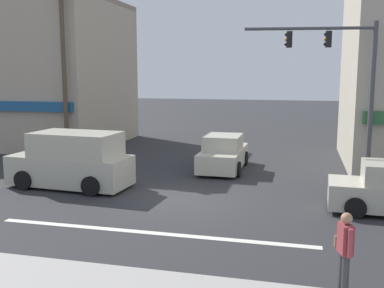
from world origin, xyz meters
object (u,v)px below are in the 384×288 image
(traffic_light_mast, at_px, (346,76))
(pedestrian_foreground_with_bag, at_px, (345,248))
(sedan_approaching_near, at_px, (223,154))
(van_crossing_leftbound, at_px, (72,161))
(utility_pole_near_left, at_px, (64,71))

(traffic_light_mast, relative_size, pedestrian_foreground_with_bag, 3.71)
(sedan_approaching_near, bearing_deg, van_crossing_leftbound, -138.21)
(van_crossing_leftbound, bearing_deg, traffic_light_mast, 16.19)
(utility_pole_near_left, relative_size, van_crossing_leftbound, 1.80)
(utility_pole_near_left, height_order, van_crossing_leftbound, utility_pole_near_left)
(sedan_approaching_near, distance_m, van_crossing_leftbound, 6.73)
(sedan_approaching_near, relative_size, pedestrian_foreground_with_bag, 2.46)
(utility_pole_near_left, distance_m, traffic_light_mast, 13.28)
(utility_pole_near_left, bearing_deg, pedestrian_foreground_with_bag, -42.99)
(utility_pole_near_left, relative_size, pedestrian_foreground_with_bag, 5.10)
(utility_pole_near_left, bearing_deg, van_crossing_leftbound, -58.93)
(traffic_light_mast, xyz_separation_m, sedan_approaching_near, (-4.92, 1.60, -3.46))
(van_crossing_leftbound, bearing_deg, pedestrian_foreground_with_bag, -34.49)
(utility_pole_near_left, xyz_separation_m, van_crossing_leftbound, (3.13, -5.20, -3.40))
(utility_pole_near_left, distance_m, van_crossing_leftbound, 6.96)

